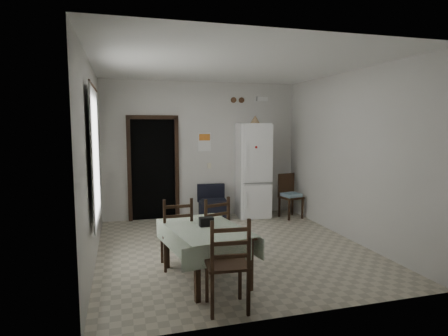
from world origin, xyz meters
TOP-DOWN VIEW (x-y plane):
  - ground at (0.00, 0.00)m, footprint 4.50×4.50m
  - ceiling at (0.00, 0.00)m, footprint 4.20×4.50m
  - wall_back at (0.00, 2.25)m, footprint 4.20×0.02m
  - wall_front at (0.00, -2.25)m, footprint 4.20×0.02m
  - wall_left at (-2.10, 0.00)m, footprint 0.02×4.50m
  - wall_right at (2.10, 0.00)m, footprint 0.02×4.50m
  - doorway at (-1.05, 2.45)m, footprint 1.06×0.52m
  - window_recess at (-2.15, -0.20)m, footprint 0.10×1.20m
  - curtain at (-2.04, -0.20)m, footprint 0.02×1.45m
  - curtain_rod at (-2.03, -0.20)m, footprint 0.02×1.60m
  - calendar at (0.05, 2.24)m, footprint 0.28×0.02m
  - calendar_image at (0.05, 2.23)m, footprint 0.24×0.01m
  - light_switch at (0.15, 2.24)m, footprint 0.08×0.02m
  - vent_left at (0.70, 2.23)m, footprint 0.12×0.03m
  - vent_right at (0.88, 2.23)m, footprint 0.12×0.03m
  - emergency_light at (1.35, 2.21)m, footprint 0.25×0.07m
  - fridge at (1.04, 1.93)m, footprint 0.72×0.72m
  - tan_cone at (1.07, 1.86)m, footprint 0.21×0.21m
  - navy_seat at (0.16, 1.93)m, footprint 0.66×0.64m
  - corner_chair at (1.78, 1.55)m, footprint 0.48×0.48m
  - dining_table at (-0.69, -1.06)m, footprint 1.09×1.45m
  - black_bag at (-0.66, -1.02)m, footprint 0.18×0.11m
  - dining_chair_far_left at (-0.98, -0.54)m, footprint 0.43×0.43m
  - dining_chair_far_right at (-0.49, -0.56)m, footprint 0.52×0.52m
  - dining_chair_near_head at (-0.64, -1.92)m, footprint 0.48×0.48m

SIDE VIEW (x-z plane):
  - ground at x=0.00m, z-range 0.00..0.00m
  - dining_table at x=-0.69m, z-range 0.00..0.68m
  - navy_seat at x=0.16m, z-range 0.00..0.71m
  - corner_chair at x=1.78m, z-range 0.00..0.94m
  - dining_chair_far_right at x=-0.49m, z-range 0.00..0.99m
  - dining_chair_far_left at x=-0.98m, z-range 0.00..1.00m
  - dining_chair_near_head at x=-0.64m, z-range 0.00..1.04m
  - black_bag at x=-0.66m, z-range 0.68..0.80m
  - fridge at x=1.04m, z-range 0.00..2.02m
  - doorway at x=-1.05m, z-range -0.05..2.17m
  - light_switch at x=0.15m, z-range 1.04..1.16m
  - wall_back at x=0.00m, z-range 0.00..2.90m
  - wall_front at x=0.00m, z-range 0.00..2.90m
  - wall_left at x=-2.10m, z-range 0.00..2.90m
  - wall_right at x=2.10m, z-range 0.00..2.90m
  - window_recess at x=-2.15m, z-range 0.75..2.35m
  - curtain at x=-2.04m, z-range 0.62..2.48m
  - calendar at x=0.05m, z-range 1.42..1.82m
  - calendar_image at x=0.05m, z-range 1.65..1.79m
  - tan_cone at x=1.07m, z-range 2.02..2.18m
  - curtain_rod at x=-2.03m, z-range 2.49..2.51m
  - vent_left at x=0.70m, z-range 2.46..2.58m
  - vent_right at x=0.88m, z-range 2.46..2.58m
  - emergency_light at x=1.35m, z-range 2.50..2.59m
  - ceiling at x=0.00m, z-range 2.89..2.91m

